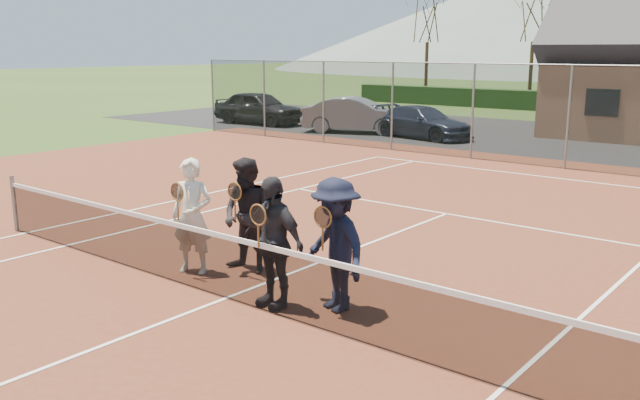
% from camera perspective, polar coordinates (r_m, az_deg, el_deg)
% --- Properties ---
extents(ground, '(220.00, 220.00, 0.00)m').
position_cam_1_polar(ground, '(27.19, 24.43, 4.21)').
color(ground, '#2C4518').
rests_on(ground, ground).
extents(court_surface, '(30.00, 30.00, 0.02)m').
position_cam_1_polar(court_surface, '(9.68, -7.96, -8.30)').
color(court_surface, '#562819').
rests_on(court_surface, ground).
extents(tarmac_carpark, '(40.00, 12.00, 0.01)m').
position_cam_1_polar(tarmac_carpark, '(28.43, 16.62, 5.15)').
color(tarmac_carpark, black).
rests_on(tarmac_carpark, ground).
extents(hill_west, '(110.00, 110.00, 18.00)m').
position_cam_1_polar(hill_west, '(106.12, 22.19, 14.73)').
color(hill_west, '#54655D').
rests_on(hill_west, ground).
extents(car_a, '(4.60, 2.04, 1.54)m').
position_cam_1_polar(car_a, '(31.88, -5.17, 7.76)').
color(car_a, black).
rests_on(car_a, ground).
extents(car_b, '(4.72, 3.13, 1.47)m').
position_cam_1_polar(car_b, '(28.46, 3.10, 7.14)').
color(car_b, gray).
rests_on(car_b, ground).
extents(car_c, '(4.52, 2.43, 1.24)m').
position_cam_1_polar(car_c, '(27.06, 8.62, 6.49)').
color(car_c, '#181E31').
rests_on(car_c, ground).
extents(court_markings, '(11.03, 23.83, 0.01)m').
position_cam_1_polar(court_markings, '(9.67, -7.96, -8.22)').
color(court_markings, white).
rests_on(court_markings, court_surface).
extents(tennis_net, '(11.68, 0.08, 1.10)m').
position_cam_1_polar(tennis_net, '(9.50, -8.06, -5.32)').
color(tennis_net, slate).
rests_on(tennis_net, ground).
extents(perimeter_fence, '(30.07, 0.07, 3.02)m').
position_cam_1_polar(perimeter_fence, '(20.82, 20.19, 6.56)').
color(perimeter_fence, slate).
rests_on(perimeter_fence, ground).
extents(tree_a, '(3.20, 3.20, 7.77)m').
position_cam_1_polar(tree_a, '(45.28, 9.10, 15.44)').
color(tree_a, '#392315').
rests_on(tree_a, ground).
extents(tree_b, '(3.20, 3.20, 7.77)m').
position_cam_1_polar(tree_b, '(42.22, 17.66, 15.24)').
color(tree_b, '#352413').
rests_on(tree_b, ground).
extents(player_a, '(0.77, 0.65, 1.80)m').
position_cam_1_polar(player_a, '(10.63, -10.72, -1.34)').
color(player_a, white).
rests_on(player_a, court_surface).
extents(player_b, '(0.91, 0.73, 1.80)m').
position_cam_1_polar(player_b, '(10.53, -6.08, -1.33)').
color(player_b, black).
rests_on(player_b, court_surface).
extents(player_c, '(1.07, 0.53, 1.80)m').
position_cam_1_polar(player_c, '(9.08, -4.01, -3.56)').
color(player_c, '#242328').
rests_on(player_c, court_surface).
extents(player_d, '(1.32, 1.03, 1.80)m').
position_cam_1_polar(player_d, '(8.94, 1.31, -3.80)').
color(player_d, black).
rests_on(player_d, court_surface).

